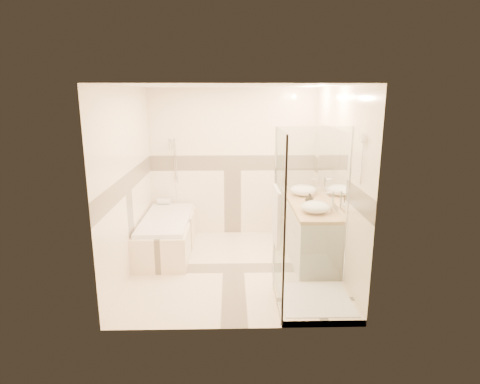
{
  "coord_description": "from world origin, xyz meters",
  "views": [
    {
      "loc": [
        -0.03,
        -5.25,
        2.42
      ],
      "look_at": [
        0.1,
        0.25,
        1.05
      ],
      "focal_mm": 30.0,
      "sensor_mm": 36.0,
      "label": 1
    }
  ],
  "objects_px": {
    "bathtub": "(167,233)",
    "amenity_bottle_a": "(311,200)",
    "vessel_sink_near": "(303,190)",
    "shower_enclosure": "(306,263)",
    "vessel_sink_far": "(316,207)",
    "vanity": "(309,232)",
    "amenity_bottle_b": "(309,199)"
  },
  "relations": [
    {
      "from": "vessel_sink_far",
      "to": "shower_enclosure",
      "type": "bearing_deg",
      "value": -107.73
    },
    {
      "from": "bathtub",
      "to": "amenity_bottle_a",
      "type": "xyz_separation_m",
      "value": [
        2.13,
        -0.42,
        0.62
      ]
    },
    {
      "from": "bathtub",
      "to": "amenity_bottle_a",
      "type": "distance_m",
      "value": 2.26
    },
    {
      "from": "vessel_sink_far",
      "to": "amenity_bottle_a",
      "type": "bearing_deg",
      "value": 90.0
    },
    {
      "from": "vanity",
      "to": "amenity_bottle_b",
      "type": "xyz_separation_m",
      "value": [
        -0.02,
        0.02,
        0.5
      ]
    },
    {
      "from": "amenity_bottle_a",
      "to": "vessel_sink_far",
      "type": "bearing_deg",
      "value": -90.0
    },
    {
      "from": "vanity",
      "to": "vessel_sink_far",
      "type": "height_order",
      "value": "vessel_sink_far"
    },
    {
      "from": "amenity_bottle_a",
      "to": "shower_enclosure",
      "type": "bearing_deg",
      "value": -102.78
    },
    {
      "from": "shower_enclosure",
      "to": "amenity_bottle_b",
      "type": "height_order",
      "value": "shower_enclosure"
    },
    {
      "from": "shower_enclosure",
      "to": "amenity_bottle_b",
      "type": "distance_m",
      "value": 1.38
    },
    {
      "from": "amenity_bottle_b",
      "to": "amenity_bottle_a",
      "type": "bearing_deg",
      "value": -90.0
    },
    {
      "from": "vanity",
      "to": "shower_enclosure",
      "type": "relative_size",
      "value": 0.79
    },
    {
      "from": "vessel_sink_far",
      "to": "amenity_bottle_b",
      "type": "relative_size",
      "value": 2.48
    },
    {
      "from": "vanity",
      "to": "amenity_bottle_a",
      "type": "distance_m",
      "value": 0.51
    },
    {
      "from": "shower_enclosure",
      "to": "amenity_bottle_a",
      "type": "distance_m",
      "value": 1.3
    },
    {
      "from": "amenity_bottle_b",
      "to": "vanity",
      "type": "bearing_deg",
      "value": -43.89
    },
    {
      "from": "vanity",
      "to": "amenity_bottle_b",
      "type": "distance_m",
      "value": 0.5
    },
    {
      "from": "shower_enclosure",
      "to": "vessel_sink_far",
      "type": "height_order",
      "value": "shower_enclosure"
    },
    {
      "from": "amenity_bottle_a",
      "to": "amenity_bottle_b",
      "type": "distance_m",
      "value": 0.09
    },
    {
      "from": "bathtub",
      "to": "vessel_sink_near",
      "type": "bearing_deg",
      "value": 4.91
    },
    {
      "from": "bathtub",
      "to": "vanity",
      "type": "bearing_deg",
      "value": -9.25
    },
    {
      "from": "vanity",
      "to": "vessel_sink_near",
      "type": "xyz_separation_m",
      "value": [
        -0.02,
        0.53,
        0.51
      ]
    },
    {
      "from": "shower_enclosure",
      "to": "vessel_sink_far",
      "type": "relative_size",
      "value": 5.2
    },
    {
      "from": "vessel_sink_far",
      "to": "bathtub",
      "type": "bearing_deg",
      "value": 160.18
    },
    {
      "from": "bathtub",
      "to": "vessel_sink_near",
      "type": "height_order",
      "value": "vessel_sink_near"
    },
    {
      "from": "vessel_sink_near",
      "to": "amenity_bottle_b",
      "type": "xyz_separation_m",
      "value": [
        0.0,
        -0.51,
        -0.0
      ]
    },
    {
      "from": "vessel_sink_near",
      "to": "amenity_bottle_b",
      "type": "bearing_deg",
      "value": -90.0
    },
    {
      "from": "bathtub",
      "to": "amenity_bottle_b",
      "type": "xyz_separation_m",
      "value": [
        2.13,
        -0.33,
        0.62
      ]
    },
    {
      "from": "vessel_sink_near",
      "to": "amenity_bottle_a",
      "type": "height_order",
      "value": "vessel_sink_near"
    },
    {
      "from": "vessel_sink_near",
      "to": "shower_enclosure",
      "type": "bearing_deg",
      "value": -98.6
    },
    {
      "from": "shower_enclosure",
      "to": "vessel_sink_near",
      "type": "height_order",
      "value": "shower_enclosure"
    },
    {
      "from": "vessel_sink_far",
      "to": "amenity_bottle_a",
      "type": "xyz_separation_m",
      "value": [
        0.0,
        0.35,
        0.0
      ]
    }
  ]
}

